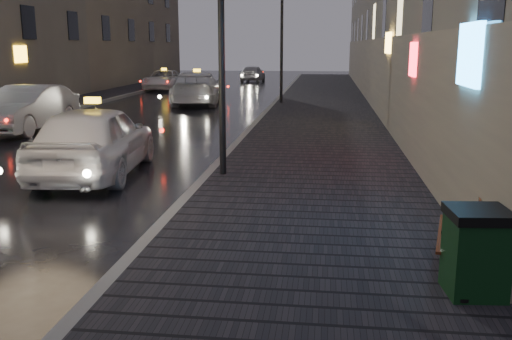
{
  "coord_description": "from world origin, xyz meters",
  "views": [
    {
      "loc": [
        4.08,
        -6.11,
        2.94
      ],
      "look_at": [
        2.92,
        3.3,
        0.85
      ],
      "focal_mm": 40.0,
      "sensor_mm": 36.0,
      "label": 1
    }
  ],
  "objects_px": {
    "trash_bin": "(476,251)",
    "car_left_mid": "(27,109)",
    "taxi_far": "(164,80)",
    "lamp_far": "(282,33)",
    "taxi_near": "(95,140)",
    "bench": "(466,233)",
    "taxi_mid": "(197,88)",
    "lamp_near": "(221,18)",
    "car_far": "(253,74)"
  },
  "relations": [
    {
      "from": "taxi_near",
      "to": "taxi_mid",
      "type": "bearing_deg",
      "value": -91.22
    },
    {
      "from": "taxi_near",
      "to": "car_left_mid",
      "type": "xyz_separation_m",
      "value": [
        -5.05,
        6.29,
        -0.04
      ]
    },
    {
      "from": "trash_bin",
      "to": "taxi_near",
      "type": "distance_m",
      "value": 9.1
    },
    {
      "from": "taxi_near",
      "to": "trash_bin",
      "type": "bearing_deg",
      "value": 133.84
    },
    {
      "from": "car_left_mid",
      "to": "trash_bin",
      "type": "bearing_deg",
      "value": -44.69
    },
    {
      "from": "taxi_near",
      "to": "taxi_mid",
      "type": "distance_m",
      "value": 16.01
    },
    {
      "from": "car_left_mid",
      "to": "taxi_near",
      "type": "bearing_deg",
      "value": -50.43
    },
    {
      "from": "car_left_mid",
      "to": "lamp_far",
      "type": "bearing_deg",
      "value": 50.92
    },
    {
      "from": "trash_bin",
      "to": "taxi_far",
      "type": "xyz_separation_m",
      "value": [
        -12.46,
        30.86,
        -0.01
      ]
    },
    {
      "from": "lamp_far",
      "to": "taxi_far",
      "type": "bearing_deg",
      "value": 133.17
    },
    {
      "from": "lamp_far",
      "to": "bench",
      "type": "height_order",
      "value": "lamp_far"
    },
    {
      "from": "car_left_mid",
      "to": "taxi_mid",
      "type": "distance_m",
      "value": 10.38
    },
    {
      "from": "trash_bin",
      "to": "taxi_near",
      "type": "xyz_separation_m",
      "value": [
        -6.92,
        5.9,
        0.17
      ]
    },
    {
      "from": "lamp_near",
      "to": "car_far",
      "type": "relative_size",
      "value": 1.36
    },
    {
      "from": "bench",
      "to": "trash_bin",
      "type": "distance_m",
      "value": 0.96
    },
    {
      "from": "taxi_far",
      "to": "car_far",
      "type": "xyz_separation_m",
      "value": [
        4.75,
        9.08,
        0.01
      ]
    },
    {
      "from": "bench",
      "to": "taxi_mid",
      "type": "distance_m",
      "value": 22.49
    },
    {
      "from": "lamp_far",
      "to": "bench",
      "type": "xyz_separation_m",
      "value": [
        4.06,
        -20.83,
        -2.93
      ]
    },
    {
      "from": "lamp_near",
      "to": "trash_bin",
      "type": "distance_m",
      "value": 7.55
    },
    {
      "from": "lamp_far",
      "to": "taxi_far",
      "type": "distance_m",
      "value": 12.76
    },
    {
      "from": "trash_bin",
      "to": "taxi_near",
      "type": "height_order",
      "value": "taxi_near"
    },
    {
      "from": "bench",
      "to": "taxi_far",
      "type": "bearing_deg",
      "value": 125.21
    },
    {
      "from": "lamp_near",
      "to": "bench",
      "type": "distance_m",
      "value": 6.96
    },
    {
      "from": "bench",
      "to": "taxi_mid",
      "type": "bearing_deg",
      "value": 124.04
    },
    {
      "from": "car_left_mid",
      "to": "taxi_mid",
      "type": "xyz_separation_m",
      "value": [
        3.79,
        9.66,
        0.03
      ]
    },
    {
      "from": "taxi_mid",
      "to": "taxi_far",
      "type": "bearing_deg",
      "value": -70.9
    },
    {
      "from": "car_far",
      "to": "car_left_mid",
      "type": "bearing_deg",
      "value": 85.09
    },
    {
      "from": "lamp_near",
      "to": "bench",
      "type": "relative_size",
      "value": 3.14
    },
    {
      "from": "taxi_near",
      "to": "taxi_far",
      "type": "distance_m",
      "value": 25.56
    },
    {
      "from": "lamp_far",
      "to": "trash_bin",
      "type": "bearing_deg",
      "value": -79.72
    },
    {
      "from": "lamp_far",
      "to": "car_left_mid",
      "type": "relative_size",
      "value": 1.11
    },
    {
      "from": "trash_bin",
      "to": "car_left_mid",
      "type": "bearing_deg",
      "value": 129.3
    },
    {
      "from": "bench",
      "to": "taxi_near",
      "type": "relative_size",
      "value": 0.35
    },
    {
      "from": "lamp_near",
      "to": "taxi_mid",
      "type": "xyz_separation_m",
      "value": [
        -4.23,
        16.08,
        -2.68
      ]
    },
    {
      "from": "lamp_near",
      "to": "taxi_near",
      "type": "distance_m",
      "value": 3.99
    },
    {
      "from": "bench",
      "to": "car_left_mid",
      "type": "bearing_deg",
      "value": 149.47
    },
    {
      "from": "taxi_mid",
      "to": "taxi_near",
      "type": "bearing_deg",
      "value": 88.15
    },
    {
      "from": "lamp_far",
      "to": "taxi_mid",
      "type": "relative_size",
      "value": 0.94
    },
    {
      "from": "lamp_near",
      "to": "taxi_mid",
      "type": "relative_size",
      "value": 0.94
    },
    {
      "from": "taxi_far",
      "to": "lamp_near",
      "type": "bearing_deg",
      "value": -72.82
    },
    {
      "from": "trash_bin",
      "to": "taxi_far",
      "type": "distance_m",
      "value": 33.28
    },
    {
      "from": "car_left_mid",
      "to": "taxi_far",
      "type": "bearing_deg",
      "value": 92.34
    },
    {
      "from": "car_far",
      "to": "taxi_mid",
      "type": "bearing_deg",
      "value": 92.34
    },
    {
      "from": "taxi_mid",
      "to": "taxi_far",
      "type": "distance_m",
      "value": 9.97
    },
    {
      "from": "car_left_mid",
      "to": "car_far",
      "type": "height_order",
      "value": "car_left_mid"
    },
    {
      "from": "car_left_mid",
      "to": "taxi_mid",
      "type": "relative_size",
      "value": 0.85
    },
    {
      "from": "lamp_far",
      "to": "bench",
      "type": "distance_m",
      "value": 21.42
    },
    {
      "from": "lamp_near",
      "to": "taxi_mid",
      "type": "height_order",
      "value": "lamp_near"
    },
    {
      "from": "bench",
      "to": "trash_bin",
      "type": "xyz_separation_m",
      "value": [
        -0.11,
        -0.95,
        0.1
      ]
    },
    {
      "from": "taxi_far",
      "to": "lamp_far",
      "type": "bearing_deg",
      "value": -48.4
    }
  ]
}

